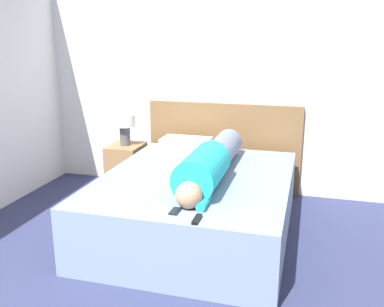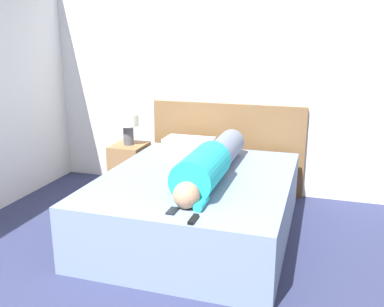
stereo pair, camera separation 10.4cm
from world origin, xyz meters
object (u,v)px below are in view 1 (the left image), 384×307
at_px(person_lying, 210,163).
at_px(pillow_near_headboard, 186,144).
at_px(table_lamp, 125,125).
at_px(bed, 197,204).
at_px(nightstand, 126,169).
at_px(cell_phone, 175,211).
at_px(tv_remote, 197,219).

distance_m(person_lying, pillow_near_headboard, 1.01).
bearing_deg(table_lamp, bed, -37.13).
height_order(nightstand, table_lamp, table_lamp).
distance_m(person_lying, cell_phone, 0.80).
relative_size(bed, person_lying, 1.24).
height_order(nightstand, person_lying, person_lying).
distance_m(table_lamp, person_lying, 1.48).
distance_m(table_lamp, pillow_near_headboard, 0.74).
bearing_deg(nightstand, tv_remote, -53.01).
xyz_separation_m(person_lying, pillow_near_headboard, (-0.48, 0.88, -0.08)).
distance_m(tv_remote, cell_phone, 0.22).
relative_size(bed, pillow_near_headboard, 3.86).
distance_m(nightstand, table_lamp, 0.52).
relative_size(table_lamp, tv_remote, 2.36).
height_order(pillow_near_headboard, tv_remote, pillow_near_headboard).
bearing_deg(table_lamp, nightstand, 0.00).
height_order(table_lamp, person_lying, table_lamp).
distance_m(person_lying, tv_remote, 0.91).
relative_size(bed, table_lamp, 5.86).
bearing_deg(nightstand, person_lying, -35.58).
bearing_deg(nightstand, cell_phone, -55.55).
bearing_deg(person_lying, pillow_near_headboard, 118.56).
height_order(person_lying, pillow_near_headboard, person_lying).
bearing_deg(bed, cell_phone, -85.57).
bearing_deg(tv_remote, table_lamp, 126.99).
height_order(bed, pillow_near_headboard, pillow_near_headboard).
relative_size(pillow_near_headboard, tv_remote, 3.58).
height_order(table_lamp, pillow_near_headboard, table_lamp).
xyz_separation_m(bed, cell_phone, (0.06, -0.84, 0.28)).
xyz_separation_m(pillow_near_headboard, tv_remote, (0.60, -1.77, -0.06)).
xyz_separation_m(table_lamp, cell_phone, (1.12, -1.64, -0.25)).
xyz_separation_m(table_lamp, tv_remote, (1.31, -1.75, -0.24)).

